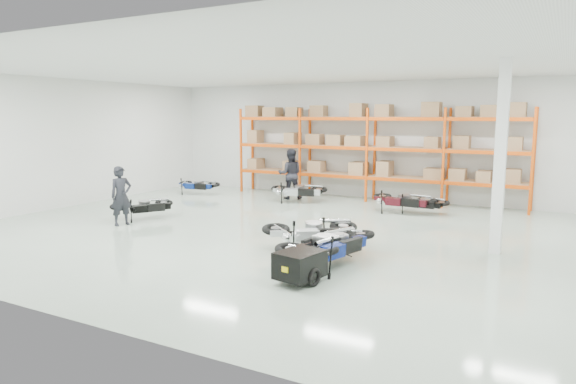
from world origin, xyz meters
The scene contains 14 objects.
room centered at (0.00, 0.00, 2.25)m, with size 18.00×18.00×18.00m.
pallet_rack centered at (0.00, 6.45, 2.26)m, with size 11.28×0.98×3.62m.
structural_column centered at (5.20, 0.50, 2.25)m, with size 0.25×0.25×4.50m, color white.
moto_blue_centre centered at (2.21, -2.48, 0.62)m, with size 0.90×2.03×1.24m, color #081454, non-canonical shape.
moto_silver_left centered at (1.32, -1.38, 0.62)m, with size 0.90×2.02×1.23m, color silver, non-canonical shape.
moto_black_far_left centered at (-5.01, -0.43, 0.51)m, with size 0.75×1.68×1.03m, color black, non-canonical shape.
moto_touring_right centered at (2.15, -2.05, 0.60)m, with size 0.88×1.98×1.21m, color black, non-canonical shape.
trailer centered at (2.15, -3.65, 0.36)m, with size 0.86×1.53×0.62m.
moto_back_a centered at (-6.78, 4.46, 0.49)m, with size 0.71×1.61×0.98m, color navy, non-canonical shape.
moto_back_b centered at (-2.21, 4.70, 0.56)m, with size 0.82×1.85×1.13m, color #AAAEB4, non-canonical shape.
moto_back_c centered at (2.39, 4.61, 0.48)m, with size 0.69×1.56×0.96m, color black, non-canonical shape.
moto_back_d centered at (1.84, 4.39, 0.56)m, with size 0.82×1.84×1.12m, color #430D16, non-canonical shape.
person_left centered at (-4.91, -1.41, 0.88)m, with size 0.64×0.42×1.75m, color black.
person_back centered at (-2.83, 5.25, 0.97)m, with size 0.95×0.74×1.95m, color black.
Camera 1 is at (6.50, -12.18, 3.21)m, focal length 32.00 mm.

